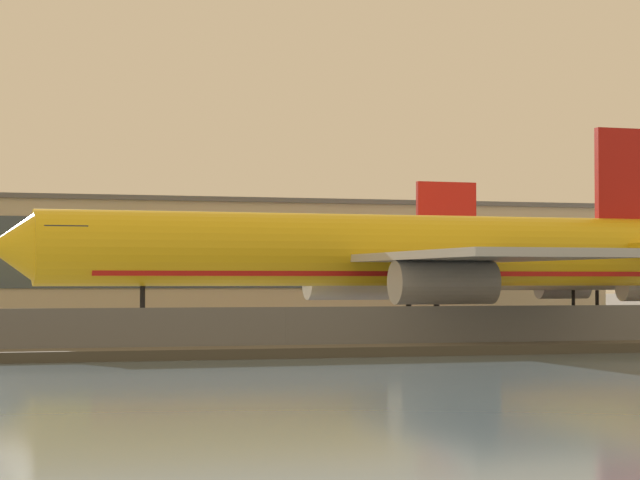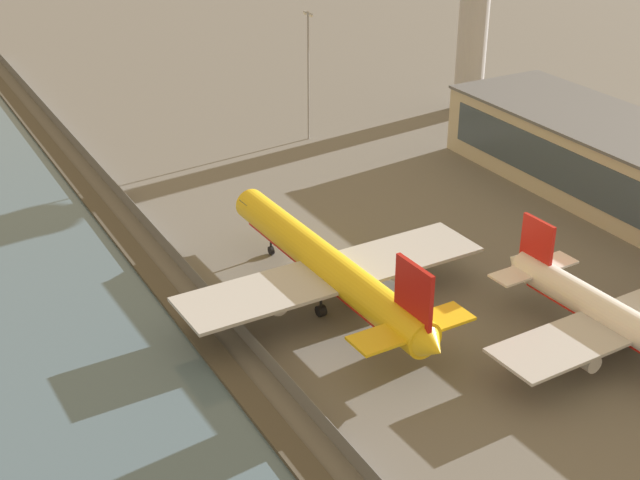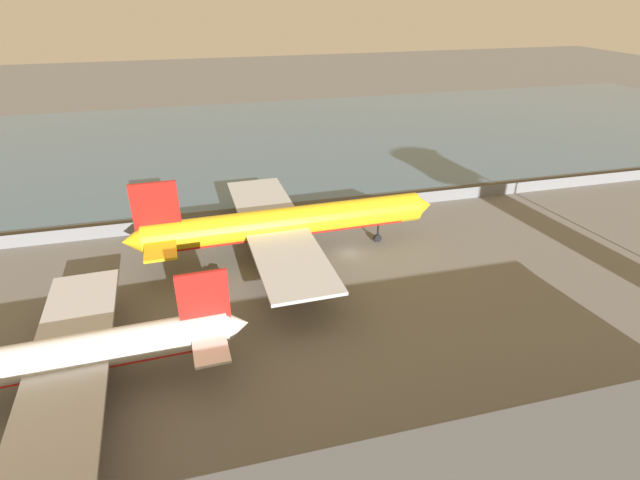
{
  "view_description": "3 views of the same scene",
  "coord_description": "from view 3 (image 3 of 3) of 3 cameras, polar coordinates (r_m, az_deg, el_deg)",
  "views": [
    {
      "loc": [
        -15.87,
        -79.73,
        3.71
      ],
      "look_at": [
        6.28,
        -0.19,
        6.43
      ],
      "focal_mm": 70.0,
      "sensor_mm": 36.0,
      "label": 1
    },
    {
      "loc": [
        100.01,
        -53.27,
        61.19
      ],
      "look_at": [
        0.53,
        2.09,
        4.0
      ],
      "focal_mm": 50.0,
      "sensor_mm": 36.0,
      "label": 2
    },
    {
      "loc": [
        22.97,
        67.96,
        39.24
      ],
      "look_at": [
        6.37,
        4.96,
        5.68
      ],
      "focal_mm": 28.0,
      "sensor_mm": 36.0,
      "label": 3
    }
  ],
  "objects": [
    {
      "name": "perimeter_fence",
      "position": [
        95.0,
        0.49,
        3.63
      ],
      "size": [
        280.0,
        0.1,
        2.34
      ],
      "color": "slate",
      "rests_on": "ground"
    },
    {
      "name": "baggage_tug",
      "position": [
        74.99,
        -11.83,
        -4.22
      ],
      "size": [
        3.57,
        2.98,
        1.8
      ],
      "color": "red",
      "rests_on": "ground"
    },
    {
      "name": "passenger_jet_white_red",
      "position": [
        59.65,
        -28.0,
        -11.86
      ],
      "size": [
        41.53,
        35.44,
        12.4
      ],
      "color": "white",
      "rests_on": "ground"
    },
    {
      "name": "shoreline_seawall",
      "position": [
        99.36,
        -0.19,
        4.15
      ],
      "size": [
        320.0,
        3.0,
        0.5
      ],
      "color": "#474238",
      "rests_on": "ground"
    },
    {
      "name": "ground_plane",
      "position": [
        81.76,
        3.43,
        -1.48
      ],
      "size": [
        500.0,
        500.0,
        0.0
      ],
      "primitive_type": "plane",
      "color": "#66635E"
    },
    {
      "name": "waterfront_lagoon",
      "position": [
        146.2,
        -5.29,
        11.58
      ],
      "size": [
        320.0,
        98.0,
        0.01
      ],
      "color": "slate",
      "rests_on": "ground"
    },
    {
      "name": "cargo_jet_yellow",
      "position": [
        78.86,
        -4.16,
        1.87
      ],
      "size": [
        49.9,
        42.68,
        14.48
      ],
      "color": "yellow",
      "rests_on": "ground"
    }
  ]
}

